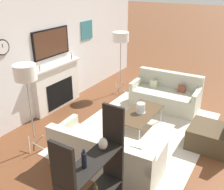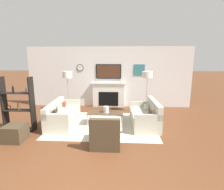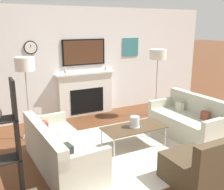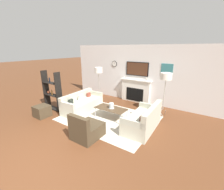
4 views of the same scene
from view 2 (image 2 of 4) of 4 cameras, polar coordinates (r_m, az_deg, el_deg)
The scene contains 12 objects.
ground_plane at distance 3.51m, azimuth -8.23°, elevation -26.40°, with size 60.00×60.00×0.00m, color brown.
fireplace_wall at distance 7.95m, azimuth -1.09°, elevation 4.99°, with size 7.38×0.28×2.70m.
area_rug at distance 5.94m, azimuth -2.82°, elevation -9.57°, with size 3.38×2.56×0.01m.
couch_left at distance 6.14m, azimuth -15.80°, elevation -6.53°, with size 0.88×1.89×0.75m.
couch_right at distance 5.86m, azimuth 10.84°, elevation -7.02°, with size 0.87×1.64×0.84m.
armchair at distance 4.53m, azimuth -2.02°, elevation -13.06°, with size 0.73×0.83×0.80m.
coffee_table at distance 5.86m, azimuth -2.16°, elevation -5.92°, with size 1.19×0.58×0.41m.
hurricane_candle at distance 5.83m, azimuth -1.96°, elevation -4.82°, with size 0.20×0.20×0.21m.
floor_lamp_left at distance 7.29m, azimuth -14.36°, elevation 6.23°, with size 0.38×0.38×1.68m.
floor_lamp_right at distance 7.02m, azimuth 11.44°, elevation 6.41°, with size 0.42×0.42×1.69m.
shelf_unit at distance 5.99m, azimuth -28.29°, elevation -2.95°, with size 0.92×0.28×1.65m.
ottoman at distance 5.42m, azimuth -29.08°, elevation -10.81°, with size 0.52×0.52×0.44m.
Camera 2 is at (0.61, -2.70, 2.15)m, focal length 28.00 mm.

